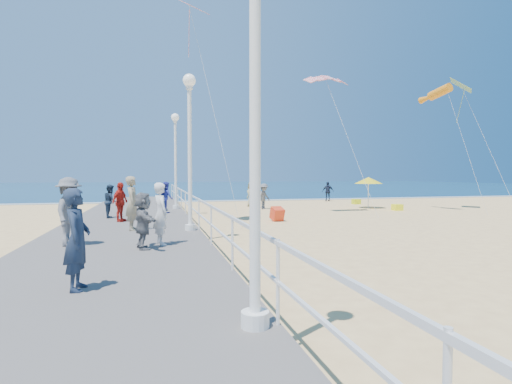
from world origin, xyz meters
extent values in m
plane|color=#EBC37B|center=(0.00, 0.00, 0.00)|extent=(160.00, 160.00, 0.00)
cube|color=#0C304D|center=(0.00, 65.00, 0.01)|extent=(160.00, 90.00, 0.05)
cube|color=silver|center=(0.00, 20.50, 0.03)|extent=(160.00, 1.20, 0.04)
cube|color=#68635E|center=(-7.50, 0.00, 0.20)|extent=(5.00, 44.00, 0.40)
cube|color=white|center=(-5.05, 0.00, 1.45)|extent=(0.05, 42.00, 0.06)
cube|color=white|center=(-5.05, 0.00, 0.95)|extent=(0.05, 42.00, 0.04)
cylinder|color=white|center=(-5.35, -9.00, 0.50)|extent=(0.36, 0.36, 0.20)
cylinder|color=white|center=(-5.35, -9.00, 2.85)|extent=(0.14, 0.14, 4.70)
cylinder|color=white|center=(-5.35, 0.00, 0.50)|extent=(0.36, 0.36, 0.20)
cylinder|color=white|center=(-5.35, 0.00, 2.85)|extent=(0.14, 0.14, 4.70)
sphere|color=white|center=(-5.35, 0.00, 5.50)|extent=(0.44, 0.44, 0.44)
cylinder|color=white|center=(-5.35, 9.00, 0.50)|extent=(0.36, 0.36, 0.20)
cylinder|color=white|center=(-5.35, 9.00, 2.85)|extent=(0.14, 0.14, 4.70)
sphere|color=white|center=(-5.35, 9.00, 5.50)|extent=(0.44, 0.44, 0.44)
imported|color=silver|center=(-6.38, -2.67, 1.25)|extent=(0.57, 0.71, 1.70)
imported|color=#2E37AD|center=(-6.23, -2.52, 1.69)|extent=(0.44, 0.50, 0.87)
imported|color=#1B273C|center=(-7.80, -6.69, 1.25)|extent=(0.43, 0.63, 1.69)
imported|color=#5A5B5F|center=(-8.76, -2.22, 1.32)|extent=(0.84, 1.27, 1.85)
imported|color=red|center=(-7.88, 3.26, 1.20)|extent=(0.81, 1.01, 1.60)
imported|color=slate|center=(-6.83, -3.17, 1.13)|extent=(0.68, 1.42, 1.46)
imported|color=gray|center=(-7.27, 0.51, 1.33)|extent=(0.49, 0.71, 1.86)
imported|color=#1A2739|center=(-8.41, 4.91, 1.13)|extent=(0.63, 0.77, 1.47)
imported|color=#5A5B5F|center=(0.63, 11.99, 0.85)|extent=(1.26, 1.19, 1.71)
imported|color=#192137|center=(8.14, 18.18, 0.85)|extent=(1.07, 0.65, 1.70)
imported|color=tan|center=(0.27, 14.16, 0.89)|extent=(0.78, 0.99, 1.77)
cube|color=red|center=(-0.64, 5.02, 0.30)|extent=(0.65, 0.78, 0.74)
cylinder|color=white|center=(7.76, 10.82, 0.90)|extent=(0.05, 0.05, 1.80)
cone|color=yellow|center=(7.76, 10.82, 1.91)|extent=(1.90, 1.90, 0.45)
cube|color=yellow|center=(8.76, 14.33, 0.20)|extent=(0.55, 0.55, 0.40)
cube|color=#FFFB1A|center=(8.64, 8.75, 0.20)|extent=(0.55, 0.55, 0.40)
cylinder|color=orange|center=(10.77, 7.61, 7.45)|extent=(0.99, 2.58, 1.06)
cube|color=blue|center=(12.91, 8.30, 8.11)|extent=(1.95, 1.97, 0.89)
cube|color=red|center=(-4.93, 4.67, 9.95)|extent=(1.90, 1.89, 0.74)
camera|label=1|loc=(-6.57, -13.77, 2.32)|focal=28.00mm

